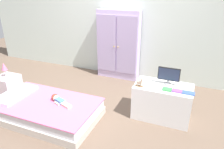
{
  "coord_description": "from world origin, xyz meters",
  "views": [
    {
      "loc": [
        1.37,
        -2.34,
        1.8
      ],
      "look_at": [
        0.31,
        0.3,
        0.55
      ],
      "focal_mm": 33.57,
      "sensor_mm": 36.0,
      "label": 1
    }
  ],
  "objects_px": {
    "table_lamp": "(4,67)",
    "book_blue": "(188,93)",
    "book_purple": "(177,91)",
    "tv_stand": "(162,101)",
    "wardrobe": "(118,45)",
    "tv_monitor": "(169,75)",
    "bed": "(47,110)",
    "doll": "(58,100)",
    "book_green": "(167,89)",
    "rocking_horse_toy": "(140,83)",
    "nightstand": "(8,86)"
  },
  "relations": [
    {
      "from": "bed",
      "to": "book_green",
      "type": "bearing_deg",
      "value": 18.94
    },
    {
      "from": "book_purple",
      "to": "doll",
      "type": "bearing_deg",
      "value": -163.37
    },
    {
      "from": "rocking_horse_toy",
      "to": "book_purple",
      "type": "xyz_separation_m",
      "value": [
        0.49,
        0.04,
        -0.05
      ]
    },
    {
      "from": "wardrobe",
      "to": "tv_monitor",
      "type": "distance_m",
      "value": 1.52
    },
    {
      "from": "bed",
      "to": "doll",
      "type": "relative_size",
      "value": 3.85
    },
    {
      "from": "book_blue",
      "to": "rocking_horse_toy",
      "type": "bearing_deg",
      "value": -176.17
    },
    {
      "from": "tv_stand",
      "to": "rocking_horse_toy",
      "type": "height_order",
      "value": "rocking_horse_toy"
    },
    {
      "from": "tv_monitor",
      "to": "book_blue",
      "type": "height_order",
      "value": "tv_monitor"
    },
    {
      "from": "book_green",
      "to": "book_purple",
      "type": "distance_m",
      "value": 0.13
    },
    {
      "from": "book_green",
      "to": "table_lamp",
      "type": "bearing_deg",
      "value": -174.15
    },
    {
      "from": "book_blue",
      "to": "tv_stand",
      "type": "bearing_deg",
      "value": 162.83
    },
    {
      "from": "bed",
      "to": "wardrobe",
      "type": "height_order",
      "value": "wardrobe"
    },
    {
      "from": "nightstand",
      "to": "table_lamp",
      "type": "bearing_deg",
      "value": -90.0
    },
    {
      "from": "nightstand",
      "to": "book_green",
      "type": "relative_size",
      "value": 3.14
    },
    {
      "from": "bed",
      "to": "tv_stand",
      "type": "distance_m",
      "value": 1.66
    },
    {
      "from": "tv_monitor",
      "to": "book_blue",
      "type": "relative_size",
      "value": 1.92
    },
    {
      "from": "bed",
      "to": "table_lamp",
      "type": "distance_m",
      "value": 1.12
    },
    {
      "from": "bed",
      "to": "table_lamp",
      "type": "xyz_separation_m",
      "value": [
        -1.01,
        0.28,
        0.41
      ]
    },
    {
      "from": "nightstand",
      "to": "wardrobe",
      "type": "relative_size",
      "value": 0.27
    },
    {
      "from": "table_lamp",
      "to": "tv_stand",
      "type": "bearing_deg",
      "value": 8.24
    },
    {
      "from": "tv_stand",
      "to": "book_green",
      "type": "xyz_separation_m",
      "value": [
        0.06,
        -0.1,
        0.26
      ]
    },
    {
      "from": "doll",
      "to": "tv_stand",
      "type": "xyz_separation_m",
      "value": [
        1.37,
        0.56,
        -0.04
      ]
    },
    {
      "from": "nightstand",
      "to": "book_blue",
      "type": "distance_m",
      "value": 2.89
    },
    {
      "from": "book_purple",
      "to": "tv_stand",
      "type": "bearing_deg",
      "value": 151.65
    },
    {
      "from": "nightstand",
      "to": "tv_monitor",
      "type": "xyz_separation_m",
      "value": [
        2.57,
        0.44,
        0.46
      ]
    },
    {
      "from": "book_blue",
      "to": "table_lamp",
      "type": "bearing_deg",
      "value": -174.7
    },
    {
      "from": "bed",
      "to": "book_purple",
      "type": "height_order",
      "value": "book_purple"
    },
    {
      "from": "book_purple",
      "to": "book_blue",
      "type": "height_order",
      "value": "book_purple"
    },
    {
      "from": "tv_monitor",
      "to": "rocking_horse_toy",
      "type": "bearing_deg",
      "value": -147.39
    },
    {
      "from": "tv_stand",
      "to": "book_green",
      "type": "distance_m",
      "value": 0.28
    },
    {
      "from": "doll",
      "to": "tv_stand",
      "type": "relative_size",
      "value": 0.49
    },
    {
      "from": "wardrobe",
      "to": "bed",
      "type": "bearing_deg",
      "value": -104.22
    },
    {
      "from": "book_purple",
      "to": "tv_monitor",
      "type": "bearing_deg",
      "value": 129.43
    },
    {
      "from": "table_lamp",
      "to": "book_purple",
      "type": "distance_m",
      "value": 2.73
    },
    {
      "from": "bed",
      "to": "rocking_horse_toy",
      "type": "distance_m",
      "value": 1.39
    },
    {
      "from": "wardrobe",
      "to": "tv_monitor",
      "type": "bearing_deg",
      "value": -42.35
    },
    {
      "from": "nightstand",
      "to": "wardrobe",
      "type": "xyz_separation_m",
      "value": [
        1.45,
        1.47,
        0.49
      ]
    },
    {
      "from": "nightstand",
      "to": "book_purple",
      "type": "bearing_deg",
      "value": 5.57
    },
    {
      "from": "table_lamp",
      "to": "book_blue",
      "type": "height_order",
      "value": "table_lamp"
    },
    {
      "from": "book_purple",
      "to": "wardrobe",
      "type": "bearing_deg",
      "value": 136.57
    },
    {
      "from": "wardrobe",
      "to": "rocking_horse_toy",
      "type": "height_order",
      "value": "wardrobe"
    },
    {
      "from": "bed",
      "to": "nightstand",
      "type": "height_order",
      "value": "nightstand"
    },
    {
      "from": "wardrobe",
      "to": "tv_monitor",
      "type": "height_order",
      "value": "wardrobe"
    },
    {
      "from": "table_lamp",
      "to": "rocking_horse_toy",
      "type": "distance_m",
      "value": 2.24
    },
    {
      "from": "tv_monitor",
      "to": "book_blue",
      "type": "xyz_separation_m",
      "value": [
        0.29,
        -0.18,
        -0.13
      ]
    },
    {
      "from": "book_green",
      "to": "tv_stand",
      "type": "bearing_deg",
      "value": 120.19
    },
    {
      "from": "bed",
      "to": "wardrobe",
      "type": "xyz_separation_m",
      "value": [
        0.44,
        1.74,
        0.55
      ]
    },
    {
      "from": "wardrobe",
      "to": "nightstand",
      "type": "bearing_deg",
      "value": -134.64
    },
    {
      "from": "tv_stand",
      "to": "book_blue",
      "type": "height_order",
      "value": "book_blue"
    },
    {
      "from": "rocking_horse_toy",
      "to": "wardrobe",
      "type": "bearing_deg",
      "value": 122.08
    }
  ]
}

